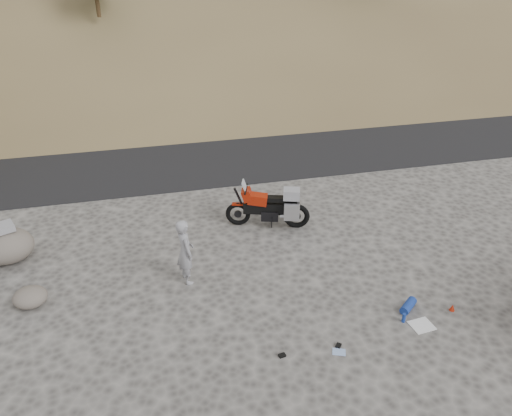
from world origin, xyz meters
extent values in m
plane|color=#454240|center=(0.00, 0.00, 0.00)|extent=(140.00, 140.00, 0.00)
cube|color=black|center=(0.00, 9.00, 0.00)|extent=(120.00, 7.00, 0.05)
torus|color=black|center=(-0.44, 3.07, 0.35)|extent=(0.70, 0.33, 0.70)
cylinder|color=black|center=(-0.44, 3.07, 0.35)|extent=(0.22, 0.12, 0.21)
torus|color=black|center=(1.12, 2.58, 0.35)|extent=(0.75, 0.36, 0.74)
cylinder|color=black|center=(1.12, 2.58, 0.35)|extent=(0.25, 0.15, 0.23)
cylinder|color=black|center=(-0.36, 3.04, 0.74)|extent=(0.39, 0.18, 0.85)
cylinder|color=black|center=(-0.22, 3.00, 1.14)|extent=(0.24, 0.64, 0.05)
cube|color=black|center=(0.31, 2.83, 0.58)|extent=(1.28, 0.62, 0.32)
cube|color=black|center=(0.41, 2.80, 0.37)|extent=(0.55, 0.44, 0.29)
cube|color=#981B08|center=(0.08, 2.90, 0.84)|extent=(0.62, 0.47, 0.33)
cube|color=#981B08|center=(-0.19, 2.99, 0.97)|extent=(0.41, 0.44, 0.37)
cube|color=silver|center=(-0.26, 3.01, 1.24)|extent=(0.21, 0.34, 0.27)
cube|color=black|center=(0.57, 2.75, 0.86)|extent=(0.62, 0.40, 0.13)
cube|color=black|center=(0.95, 2.63, 0.82)|extent=(0.41, 0.29, 0.11)
cube|color=silver|center=(0.90, 2.36, 0.61)|extent=(0.44, 0.25, 0.47)
cube|color=silver|center=(1.07, 2.88, 0.61)|extent=(0.44, 0.25, 0.47)
cube|color=gray|center=(0.97, 2.62, 1.03)|extent=(0.53, 0.47, 0.27)
cube|color=#981B08|center=(-0.44, 3.07, 0.66)|extent=(0.34, 0.22, 0.04)
cylinder|color=black|center=(0.41, 2.60, 0.19)|extent=(0.09, 0.22, 0.38)
cylinder|color=silver|center=(0.87, 2.50, 0.42)|extent=(0.49, 0.24, 0.14)
imported|color=gray|center=(-2.13, 0.82, 0.00)|extent=(0.50, 0.66, 1.64)
ellipsoid|color=#5C554F|center=(-6.39, 2.68, 0.43)|extent=(1.53, 1.38, 0.87)
cube|color=gray|center=(-6.39, 2.68, 0.96)|extent=(0.80, 0.72, 0.18)
ellipsoid|color=#5C554F|center=(-5.59, 0.71, 0.22)|extent=(0.93, 0.88, 0.44)
cube|color=white|center=(2.48, -1.90, 0.01)|extent=(0.51, 0.46, 0.02)
cylinder|color=navy|center=(2.44, -1.36, 0.10)|extent=(0.51, 0.47, 0.20)
cylinder|color=navy|center=(2.16, -1.70, 0.11)|extent=(0.09, 0.09, 0.21)
cone|color=#AD210B|center=(3.37, -1.61, 0.08)|extent=(0.13, 0.13, 0.15)
cube|color=black|center=(-0.62, -2.05, 0.02)|extent=(0.15, 0.12, 0.04)
cube|color=black|center=(0.55, -2.06, 0.02)|extent=(0.15, 0.16, 0.04)
cube|color=#91AEE0|center=(0.50, -2.20, 0.01)|extent=(0.31, 0.27, 0.01)
camera|label=1|loc=(-2.76, -8.85, 7.21)|focal=35.00mm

